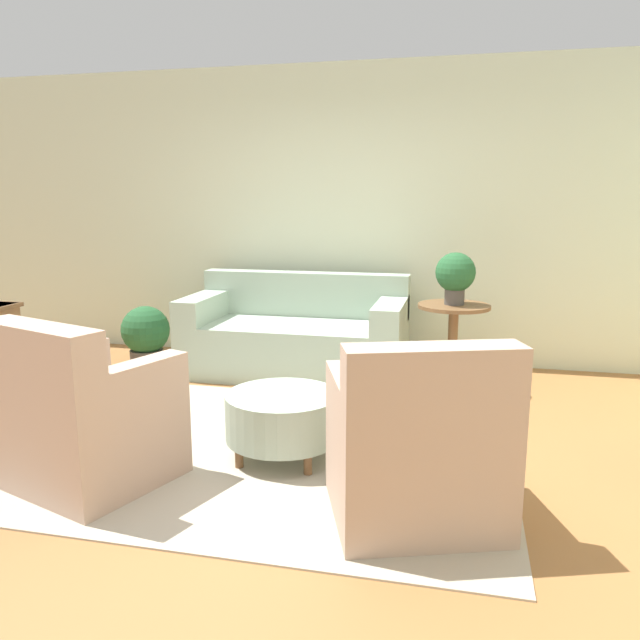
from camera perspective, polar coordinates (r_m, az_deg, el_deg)
The scene contains 10 objects.
ground_plane at distance 4.00m, azimuth -3.97°, elevation -12.01°, with size 16.00×16.00×0.00m, color #996638.
wall_back at distance 6.10m, azimuth 2.79°, elevation 9.53°, with size 8.85×0.12×2.80m.
rug at distance 4.00m, azimuth -3.97°, elevation -11.94°, with size 2.86×2.36×0.01m.
couch at distance 5.66m, azimuth -2.17°, elevation -1.58°, with size 1.96×0.95×0.88m.
armchair_left at distance 3.71m, azimuth -20.89°, elevation -8.56°, with size 1.00×0.97×0.93m.
armchair_right at distance 3.12m, azimuth 8.92°, elevation -11.70°, with size 1.00×0.97×0.93m.
ottoman_table at distance 3.83m, azimuth -3.42°, elevation -8.77°, with size 0.70×0.70×0.40m.
side_table at distance 5.21m, azimuth 12.06°, elevation -1.03°, with size 0.58×0.58×0.72m.
potted_plant_on_side_table at distance 5.13m, azimuth 12.28°, elevation 4.09°, with size 0.32×0.32×0.42m.
potted_plant_floor at distance 6.08m, azimuth -15.65°, elevation -1.23°, with size 0.45×0.45×0.57m.
Camera 1 is at (1.10, -3.51, 1.58)m, focal length 35.00 mm.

